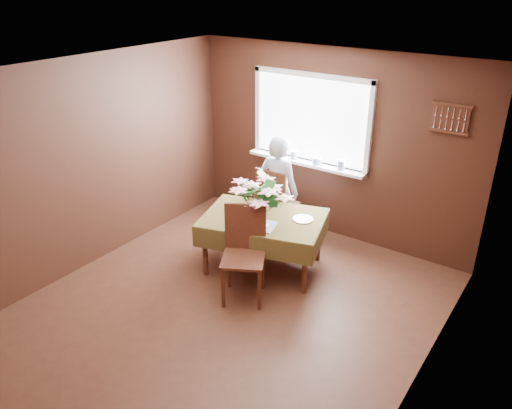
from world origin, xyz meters
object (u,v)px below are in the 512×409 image
Objects in this scene: dining_table at (263,223)px; chair_far at (275,203)px; chair_near at (244,249)px; seated_woman at (278,191)px; flower_bouquet at (259,198)px.

chair_far reaches higher than dining_table.
dining_table is 1.56× the size of chair_far.
dining_table is 0.59m from chair_near.
seated_woman is 0.88m from flower_bouquet.
dining_table is 0.67m from seated_woman.
chair_far is 0.70× the size of seated_woman.
chair_far is 0.98m from flower_bouquet.
seated_woman reaches higher than chair_near.
dining_table is at bearing 74.83° from chair_near.
seated_woman reaches higher than flower_bouquet.
chair_near reaches higher than dining_table.
chair_far is at bearing 110.78° from flower_bouquet.
seated_woman is (-0.19, 0.62, 0.14)m from dining_table.
chair_far is 0.99× the size of chair_near.
seated_woman is at bearing 76.49° from chair_near.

